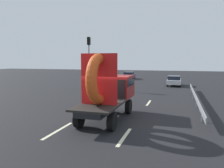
% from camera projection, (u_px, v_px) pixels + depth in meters
% --- Properties ---
extents(ground_plane, '(120.00, 120.00, 0.00)m').
position_uv_depth(ground_plane, '(104.00, 120.00, 12.19)').
color(ground_plane, black).
extents(flatbed_truck, '(2.02, 5.64, 3.65)m').
position_uv_depth(flatbed_truck, '(110.00, 89.00, 12.62)').
color(flatbed_truck, black).
rests_on(flatbed_truck, ground_plane).
extents(distant_sedan, '(1.69, 3.95, 1.29)m').
position_uv_depth(distant_sedan, '(174.00, 80.00, 28.47)').
color(distant_sedan, black).
rests_on(distant_sedan, ground_plane).
extents(traffic_light, '(0.42, 0.36, 5.97)m').
position_uv_depth(traffic_light, '(89.00, 55.00, 25.47)').
color(traffic_light, gray).
rests_on(traffic_light, ground_plane).
extents(guardrail, '(0.10, 14.86, 0.71)m').
position_uv_depth(guardrail, '(195.00, 96.00, 17.02)').
color(guardrail, gray).
rests_on(guardrail, ground_plane).
extents(lane_dash_left_near, '(0.16, 2.65, 0.01)m').
position_uv_depth(lane_dash_left_near, '(58.00, 130.00, 10.38)').
color(lane_dash_left_near, beige).
rests_on(lane_dash_left_near, ground_plane).
extents(lane_dash_left_far, '(0.16, 2.31, 0.01)m').
position_uv_depth(lane_dash_left_far, '(112.00, 99.00, 18.57)').
color(lane_dash_left_far, beige).
rests_on(lane_dash_left_far, ground_plane).
extents(lane_dash_right_near, '(0.16, 2.36, 0.01)m').
position_uv_depth(lane_dash_right_near, '(124.00, 137.00, 9.52)').
color(lane_dash_right_near, beige).
rests_on(lane_dash_right_near, ground_plane).
extents(lane_dash_right_far, '(0.16, 2.21, 0.01)m').
position_uv_depth(lane_dash_right_far, '(149.00, 103.00, 17.07)').
color(lane_dash_right_far, beige).
rests_on(lane_dash_right_far, ground_plane).
extents(oncoming_car, '(1.62, 3.78, 1.23)m').
position_uv_depth(oncoming_car, '(129.00, 75.00, 38.79)').
color(oncoming_car, black).
rests_on(oncoming_car, ground_plane).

